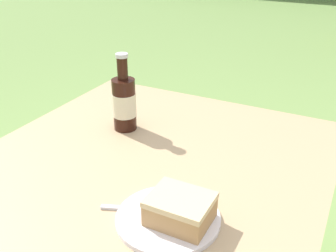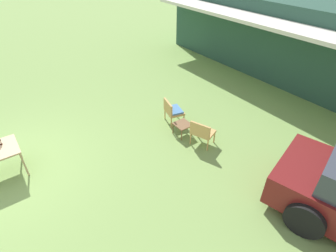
{
  "view_description": "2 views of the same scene",
  "coord_description": "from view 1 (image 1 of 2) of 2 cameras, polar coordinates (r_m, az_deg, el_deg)",
  "views": [
    {
      "loc": [
        0.41,
        -0.7,
        1.22
      ],
      "look_at": [
        0.0,
        0.1,
        0.78
      ],
      "focal_mm": 42.0,
      "sensor_mm": 36.0,
      "label": 1
    },
    {
      "loc": [
        5.81,
        0.49,
        4.52
      ],
      "look_at": [
        1.7,
        3.48,
        0.9
      ],
      "focal_mm": 28.0,
      "sensor_mm": 36.0,
      "label": 2
    }
  ],
  "objects": [
    {
      "name": "patio_table",
      "position": [
        0.99,
        -2.69,
        -8.46
      ],
      "size": [
        0.82,
        0.87,
        0.73
      ],
      "color": "tan",
      "rests_on": "ground_plane"
    },
    {
      "name": "cake_on_plate",
      "position": [
        0.75,
        1.02,
        -12.49
      ],
      "size": [
        0.2,
        0.2,
        0.06
      ],
      "color": "white",
      "rests_on": "patio_table"
    },
    {
      "name": "cola_bottle_near",
      "position": [
        1.08,
        -6.37,
        3.46
      ],
      "size": [
        0.06,
        0.06,
        0.21
      ],
      "color": "black",
      "rests_on": "patio_table"
    },
    {
      "name": "fork",
      "position": [
        0.79,
        -2.87,
        -12.04
      ],
      "size": [
        0.18,
        0.08,
        0.01
      ],
      "color": "silver",
      "rests_on": "patio_table"
    }
  ]
}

